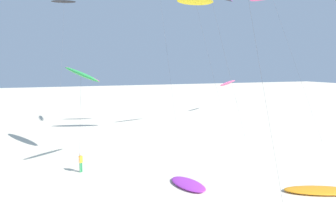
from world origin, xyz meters
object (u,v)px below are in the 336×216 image
Objects in this scene: flying_kite_2 at (81,74)px; flying_kite_6 at (228,83)px; flying_kite_1 at (195,1)px; grounded_kite_0 at (320,190)px; grounded_kite_3 at (188,184)px; flying_kite_4 at (64,2)px; person_near_right at (81,162)px.

flying_kite_2 reaches higher than flying_kite_6.
grounded_kite_0 is at bearing -91.73° from flying_kite_1.
flying_kite_2 reaches higher than grounded_kite_3.
flying_kite_2 is at bearing 115.47° from grounded_kite_3.
flying_kite_6 reaches higher than grounded_kite_3.
flying_kite_4 reaches higher than flying_kite_2.
flying_kite_1 reaches higher than person_near_right.
flying_kite_1 reaches higher than grounded_kite_3.
flying_kite_6 is 5.33× the size of person_near_right.
grounded_kite_3 is (-9.48, -18.55, -18.32)m from flying_kite_1.
flying_kite_2 is at bearing -147.85° from flying_kite_6.
flying_kite_4 is 52.85m from grounded_kite_0.
flying_kite_6 is 1.64× the size of grounded_kite_0.
flying_kite_2 is 17.72m from grounded_kite_3.
person_near_right is (-32.28, -27.32, -5.12)m from flying_kite_6.
flying_kite_2 is at bearing 82.60° from person_near_right.
flying_kite_2 is 1.73× the size of grounded_kite_0.
flying_kite_6 is 42.14m from grounded_kite_3.
flying_kite_4 is 5.46× the size of grounded_kite_3.
grounded_kite_3 is (-8.78, 4.76, -0.01)m from grounded_kite_0.
flying_kite_4 reaches higher than flying_kite_1.
person_near_right is (-7.68, 6.39, 0.80)m from grounded_kite_3.
flying_kite_2 is (-16.17, -4.51, -9.83)m from flying_kite_1.
grounded_kite_0 reaches higher than grounded_kite_3.
flying_kite_4 reaches higher than grounded_kite_0.
flying_kite_1 is 1.96× the size of flying_kite_2.
person_near_right is at bearing -139.76° from flying_kite_6.
flying_kite_2 is 10.90m from person_near_right.
flying_kite_4 is 40.27m from person_near_right.
grounded_kite_3 is (-24.59, -33.70, -5.92)m from flying_kite_6.
flying_kite_6 reaches higher than person_near_right.
flying_kite_2 is 25.78m from grounded_kite_0.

